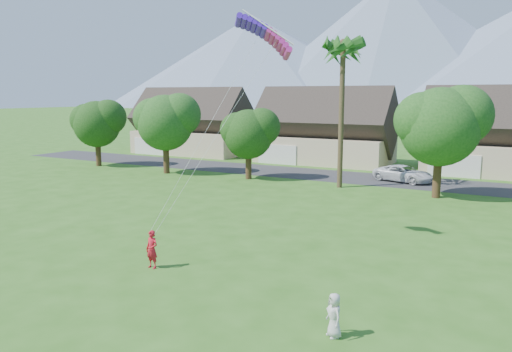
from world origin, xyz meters
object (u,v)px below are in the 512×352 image
Objects in this scene: parked_car at (403,174)px; watcher at (334,315)px; kite_flyer at (152,249)px; parafoil_kite at (266,33)px.

watcher is at bearing -155.66° from parked_car.
parafoil_kite reaches higher than kite_flyer.
kite_flyer is at bearing -173.87° from parked_car.
parafoil_kite is at bearing 69.99° from kite_flyer.
watcher reaches higher than parked_car.
parafoil_kite is at bearing 173.49° from watcher.
parafoil_kite is (-6.91, 8.28, 10.21)m from watcher.
kite_flyer is 0.51× the size of parafoil_kite.
parked_car is at bearing 142.26° from watcher.
parked_car is 25.17m from parafoil_kite.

